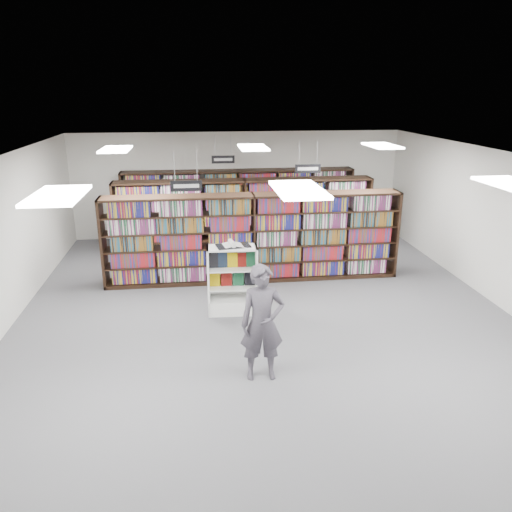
{
  "coord_description": "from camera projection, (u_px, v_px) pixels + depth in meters",
  "views": [
    {
      "loc": [
        -1.33,
        -9.26,
        4.39
      ],
      "look_at": [
        -0.12,
        0.5,
        1.1
      ],
      "focal_mm": 35.0,
      "sensor_mm": 36.0,
      "label": 1
    }
  ],
  "objects": [
    {
      "name": "troffer_front_left",
      "position": [
        58.0,
        195.0,
        6.09
      ],
      "size": [
        0.6,
        1.2,
        0.04
      ],
      "primitive_type": "cube",
      "color": "white",
      "rests_on": "ceiling"
    },
    {
      "name": "open_book",
      "position": [
        233.0,
        245.0,
        9.96
      ],
      "size": [
        0.72,
        0.48,
        0.13
      ],
      "rotation": [
        0.0,
        0.0,
        0.15
      ],
      "color": "black",
      "rests_on": "endcap_display"
    },
    {
      "name": "wall_front",
      "position": [
        367.0,
        446.0,
        4.11
      ],
      "size": [
        10.0,
        0.1,
        3.2
      ],
      "primitive_type": "cube",
      "color": "silver",
      "rests_on": "ground"
    },
    {
      "name": "troffer_front_center",
      "position": [
        299.0,
        190.0,
        6.44
      ],
      "size": [
        0.6,
        1.2,
        0.04
      ],
      "primitive_type": "cube",
      "color": "white",
      "rests_on": "ceiling"
    },
    {
      "name": "bookshelf_row_near",
      "position": [
        253.0,
        238.0,
        11.81
      ],
      "size": [
        7.0,
        0.6,
        2.1
      ],
      "color": "black",
      "rests_on": "floor"
    },
    {
      "name": "bookshelf_row_mid",
      "position": [
        245.0,
        218.0,
        13.7
      ],
      "size": [
        7.0,
        0.6,
        2.1
      ],
      "color": "black",
      "rests_on": "floor"
    },
    {
      "name": "floor",
      "position": [
        265.0,
        314.0,
        10.26
      ],
      "size": [
        12.0,
        12.0,
        0.0
      ],
      "primitive_type": "plane",
      "color": "#505055",
      "rests_on": "ground"
    },
    {
      "name": "aisle_sign_center",
      "position": [
        223.0,
        159.0,
        14.11
      ],
      "size": [
        0.65,
        0.02,
        0.8
      ],
      "color": "#B2B2B7",
      "rests_on": "ceiling"
    },
    {
      "name": "wall_back",
      "position": [
        238.0,
        185.0,
        15.4
      ],
      "size": [
        10.0,
        0.1,
        3.2
      ],
      "primitive_type": "cube",
      "color": "silver",
      "rests_on": "ground"
    },
    {
      "name": "ceiling",
      "position": [
        266.0,
        157.0,
        9.25
      ],
      "size": [
        10.0,
        12.0,
        0.1
      ],
      "primitive_type": "cube",
      "color": "white",
      "rests_on": "wall_back"
    },
    {
      "name": "shopper",
      "position": [
        262.0,
        323.0,
        7.73
      ],
      "size": [
        0.69,
        0.45,
        1.89
      ],
      "primitive_type": "imported",
      "rotation": [
        0.0,
        0.0,
        -0.0
      ],
      "color": "#46424B",
      "rests_on": "floor"
    },
    {
      "name": "bookshelf_row_far",
      "position": [
        239.0,
        204.0,
        15.3
      ],
      "size": [
        7.0,
        0.6,
        2.1
      ],
      "color": "black",
      "rests_on": "floor"
    },
    {
      "name": "wall_right",
      "position": [
        504.0,
        231.0,
        10.34
      ],
      "size": [
        0.1,
        12.0,
        3.2
      ],
      "primitive_type": "cube",
      "color": "silver",
      "rests_on": "ground"
    },
    {
      "name": "troffer_back_left",
      "position": [
        116.0,
        149.0,
        10.79
      ],
      "size": [
        0.6,
        1.2,
        0.04
      ],
      "primitive_type": "cube",
      "color": "white",
      "rests_on": "ceiling"
    },
    {
      "name": "troffer_back_center",
      "position": [
        253.0,
        147.0,
        11.15
      ],
      "size": [
        0.6,
        1.2,
        0.04
      ],
      "primitive_type": "cube",
      "color": "white",
      "rests_on": "ceiling"
    },
    {
      "name": "aisle_sign_right",
      "position": [
        308.0,
        168.0,
        12.46
      ],
      "size": [
        0.65,
        0.02,
        0.8
      ],
      "color": "#B2B2B7",
      "rests_on": "ceiling"
    },
    {
      "name": "troffer_back_right",
      "position": [
        382.0,
        146.0,
        11.5
      ],
      "size": [
        0.6,
        1.2,
        0.04
      ],
      "primitive_type": "cube",
      "color": "white",
      "rests_on": "ceiling"
    },
    {
      "name": "aisle_sign_left",
      "position": [
        186.0,
        185.0,
        10.23
      ],
      "size": [
        0.65,
        0.02,
        0.8
      ],
      "color": "#B2B2B7",
      "rests_on": "ceiling"
    },
    {
      "name": "endcap_display",
      "position": [
        233.0,
        290.0,
        10.25
      ],
      "size": [
        1.03,
        0.55,
        1.42
      ],
      "rotation": [
        0.0,
        0.0,
        -0.04
      ],
      "color": "white",
      "rests_on": "floor"
    }
  ]
}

